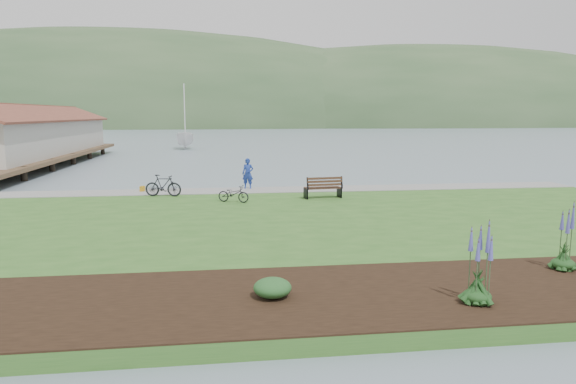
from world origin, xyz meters
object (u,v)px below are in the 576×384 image
park_bench (323,187)px  bicycle_a (233,194)px  sailboat (186,149)px  person (248,171)px

park_bench → bicycle_a: park_bench is taller
park_bench → sailboat: bearing=95.7°
person → park_bench: bearing=-29.2°
bicycle_a → sailboat: bearing=31.1°
bicycle_a → park_bench: bearing=-58.2°
sailboat → bicycle_a: bearing=-85.4°
person → bicycle_a: (-0.91, -4.28, -0.60)m
park_bench → person: (-3.55, 3.70, 0.45)m
person → bicycle_a: person is taller
park_bench → sailboat: sailboat is taller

